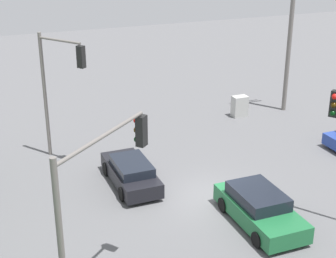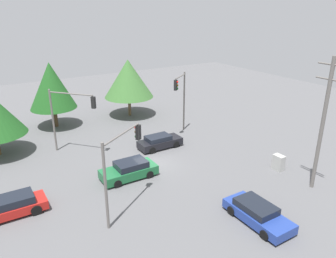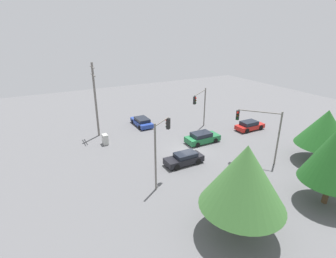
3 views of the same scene
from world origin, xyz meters
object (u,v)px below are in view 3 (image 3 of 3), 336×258
(sedan_red, at_px, (250,126))
(sedan_dark, at_px, (184,159))
(sedan_green, at_px, (202,138))
(traffic_signal_main, at_px, (201,103))
(traffic_signal_aux, at_px, (261,126))
(electrical_cabinet, at_px, (105,139))
(sedan_blue, at_px, (142,122))
(traffic_signal_cross, at_px, (161,142))

(sedan_red, distance_m, sedan_dark, 14.46)
(sedan_dark, height_order, sedan_green, sedan_green)
(sedan_dark, height_order, traffic_signal_main, traffic_signal_main)
(sedan_red, distance_m, traffic_signal_main, 8.01)
(traffic_signal_main, distance_m, traffic_signal_aux, 11.27)
(sedan_dark, distance_m, electrical_cabinet, 11.12)
(traffic_signal_main, relative_size, electrical_cabinet, 4.40)
(sedan_blue, distance_m, traffic_signal_aux, 18.42)
(electrical_cabinet, bearing_deg, sedan_red, -103.90)
(sedan_blue, distance_m, traffic_signal_main, 9.45)
(sedan_green, distance_m, sedan_blue, 10.54)
(sedan_dark, xyz_separation_m, sedan_blue, (13.37, -0.60, -0.02))
(traffic_signal_main, bearing_deg, sedan_green, 24.95)
(sedan_blue, bearing_deg, sedan_green, -64.90)
(sedan_dark, height_order, traffic_signal_aux, traffic_signal_aux)
(electrical_cabinet, bearing_deg, traffic_signal_cross, -169.31)
(sedan_dark, bearing_deg, traffic_signal_cross, 119.87)
(sedan_red, relative_size, electrical_cabinet, 3.28)
(sedan_blue, bearing_deg, traffic_signal_aux, -67.62)
(traffic_signal_cross, xyz_separation_m, traffic_signal_aux, (-1.04, -11.50, -0.20))
(traffic_signal_cross, xyz_separation_m, electrical_cabinet, (11.54, 2.18, -3.71))
(sedan_dark, relative_size, sedan_green, 0.96)
(sedan_dark, height_order, traffic_signal_cross, traffic_signal_cross)
(sedan_red, relative_size, traffic_signal_main, 0.75)
(traffic_signal_main, height_order, traffic_signal_cross, traffic_signal_cross)
(sedan_red, distance_m, sedan_green, 8.74)
(sedan_red, xyz_separation_m, electrical_cabinet, (4.95, 20.01, 0.01))
(sedan_blue, bearing_deg, sedan_red, -34.53)
(sedan_dark, xyz_separation_m, traffic_signal_aux, (-3.34, -7.48, 3.54))
(sedan_green, bearing_deg, traffic_signal_aux, 18.58)
(sedan_blue, xyz_separation_m, traffic_signal_aux, (-16.71, -6.88, 3.56))
(sedan_dark, bearing_deg, traffic_signal_main, -43.52)
(sedan_green, xyz_separation_m, traffic_signal_main, (4.10, -2.45, 3.36))
(sedan_green, xyz_separation_m, traffic_signal_aux, (-7.16, -2.41, 3.50))
(sedan_dark, bearing_deg, traffic_signal_aux, -114.07)
(sedan_red, bearing_deg, traffic_signal_cross, -69.71)
(traffic_signal_cross, bearing_deg, sedan_green, -1.83)
(traffic_signal_cross, bearing_deg, traffic_signal_main, 5.75)
(sedan_blue, distance_m, traffic_signal_cross, 16.77)
(sedan_dark, relative_size, traffic_signal_main, 0.74)
(sedan_blue, relative_size, traffic_signal_aux, 0.78)
(sedan_dark, distance_m, traffic_signal_main, 11.44)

